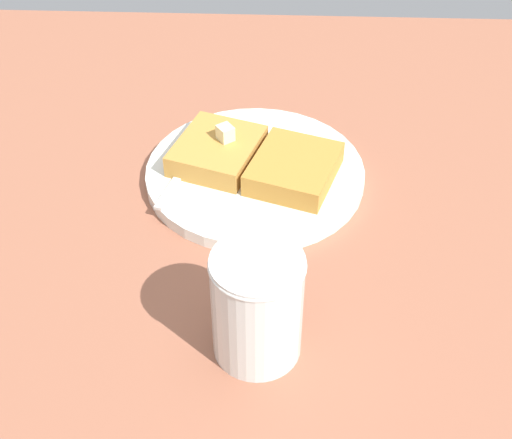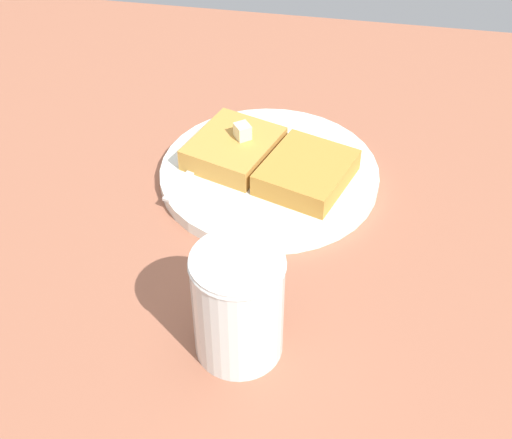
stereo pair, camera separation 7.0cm
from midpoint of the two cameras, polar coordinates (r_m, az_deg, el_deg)
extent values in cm
cube|color=#945840|center=(74.52, -7.05, -2.97)|extent=(105.96, 105.96, 2.18)
cylinder|color=silver|center=(81.34, -2.53, 3.58)|extent=(24.85, 24.85, 1.43)
torus|color=gray|center=(81.14, -2.53, 3.76)|extent=(24.85, 24.85, 0.80)
cube|color=#BA8439|center=(81.72, -5.56, 5.39)|extent=(11.42, 12.29, 2.59)
cube|color=#B57C31|center=(78.72, 0.53, 3.99)|extent=(11.42, 12.29, 2.59)
cube|color=#F2E9B1|center=(80.72, -4.96, 6.81)|extent=(2.29, 2.32, 1.73)
cube|color=silver|center=(79.80, -8.91, 2.98)|extent=(3.61, 9.86, 0.36)
cube|color=silver|center=(84.28, -7.08, 5.60)|extent=(2.88, 3.30, 0.36)
cube|color=silver|center=(86.77, -6.79, 6.82)|extent=(1.19, 3.17, 0.36)
cube|color=silver|center=(86.57, -6.45, 6.75)|extent=(1.19, 3.17, 0.36)
cube|color=silver|center=(86.37, -6.11, 6.69)|extent=(1.19, 3.17, 0.36)
cube|color=silver|center=(86.18, -5.78, 6.63)|extent=(1.19, 3.17, 0.36)
cylinder|color=#331805|center=(62.44, -3.14, -8.55)|extent=(7.20, 7.20, 6.10)
cylinder|color=silver|center=(60.60, -3.22, -7.10)|extent=(7.82, 7.82, 10.94)
torus|color=silver|center=(56.90, -3.41, -3.79)|extent=(8.01, 8.01, 0.50)
camera|label=1|loc=(0.03, -92.87, -2.58)|focal=50.00mm
camera|label=2|loc=(0.03, 87.13, 2.58)|focal=50.00mm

